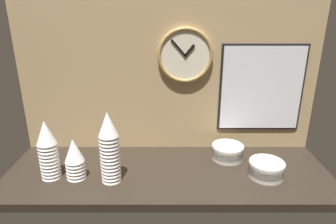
{
  "coord_description": "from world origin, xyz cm",
  "views": [
    {
      "loc": [
        -0.09,
        -131.49,
        79.2
      ],
      "look_at": [
        -0.3,
        4.0,
        29.38
      ],
      "focal_mm": 32.0,
      "sensor_mm": 36.0,
      "label": 1
    }
  ],
  "objects_px": {
    "cup_stack_center_left": "(110,147)",
    "cup_stack_far_left": "(49,150)",
    "bowl_stack_far_right": "(267,168)",
    "menu_board": "(262,89)",
    "cup_stack_left": "(75,159)",
    "bowl_stack_right": "(228,151)",
    "wall_clock": "(186,55)"
  },
  "relations": [
    {
      "from": "wall_clock",
      "to": "menu_board",
      "type": "distance_m",
      "value": 0.45
    },
    {
      "from": "cup_stack_left",
      "to": "cup_stack_center_left",
      "type": "distance_m",
      "value": 0.19
    },
    {
      "from": "bowl_stack_right",
      "to": "cup_stack_far_left",
      "type": "bearing_deg",
      "value": -168.31
    },
    {
      "from": "bowl_stack_right",
      "to": "menu_board",
      "type": "xyz_separation_m",
      "value": [
        0.19,
        0.13,
        0.31
      ]
    },
    {
      "from": "wall_clock",
      "to": "menu_board",
      "type": "xyz_separation_m",
      "value": [
        0.42,
        0.01,
        -0.18
      ]
    },
    {
      "from": "cup_stack_center_left",
      "to": "bowl_stack_far_right",
      "type": "distance_m",
      "value": 0.75
    },
    {
      "from": "cup_stack_far_left",
      "to": "bowl_stack_right",
      "type": "relative_size",
      "value": 1.73
    },
    {
      "from": "cup_stack_left",
      "to": "menu_board",
      "type": "bearing_deg",
      "value": 18.49
    },
    {
      "from": "bowl_stack_far_right",
      "to": "menu_board",
      "type": "height_order",
      "value": "menu_board"
    },
    {
      "from": "cup_stack_center_left",
      "to": "bowl_stack_right",
      "type": "height_order",
      "value": "cup_stack_center_left"
    },
    {
      "from": "cup_stack_far_left",
      "to": "cup_stack_center_left",
      "type": "height_order",
      "value": "cup_stack_center_left"
    },
    {
      "from": "bowl_stack_far_right",
      "to": "bowl_stack_right",
      "type": "bearing_deg",
      "value": 131.22
    },
    {
      "from": "cup_stack_far_left",
      "to": "bowl_stack_far_right",
      "type": "relative_size",
      "value": 1.73
    },
    {
      "from": "cup_stack_far_left",
      "to": "cup_stack_left",
      "type": "xyz_separation_m",
      "value": [
        0.12,
        -0.01,
        -0.04
      ]
    },
    {
      "from": "bowl_stack_far_right",
      "to": "wall_clock",
      "type": "height_order",
      "value": "wall_clock"
    },
    {
      "from": "cup_stack_left",
      "to": "bowl_stack_far_right",
      "type": "xyz_separation_m",
      "value": [
        0.91,
        0.01,
        -0.06
      ]
    },
    {
      "from": "bowl_stack_far_right",
      "to": "menu_board",
      "type": "bearing_deg",
      "value": 83.95
    },
    {
      "from": "cup_stack_left",
      "to": "bowl_stack_right",
      "type": "distance_m",
      "value": 0.78
    },
    {
      "from": "cup_stack_left",
      "to": "cup_stack_center_left",
      "type": "xyz_separation_m",
      "value": [
        0.17,
        -0.02,
        0.07
      ]
    },
    {
      "from": "cup_stack_center_left",
      "to": "bowl_stack_far_right",
      "type": "bearing_deg",
      "value": 2.7
    },
    {
      "from": "wall_clock",
      "to": "bowl_stack_right",
      "type": "bearing_deg",
      "value": -27.47
    },
    {
      "from": "cup_stack_center_left",
      "to": "bowl_stack_right",
      "type": "xyz_separation_m",
      "value": [
        0.59,
        0.21,
        -0.13
      ]
    },
    {
      "from": "cup_stack_center_left",
      "to": "bowl_stack_far_right",
      "type": "xyz_separation_m",
      "value": [
        0.74,
        0.03,
        -0.13
      ]
    },
    {
      "from": "cup_stack_center_left",
      "to": "cup_stack_far_left",
      "type": "bearing_deg",
      "value": 174.52
    },
    {
      "from": "bowl_stack_far_right",
      "to": "wall_clock",
      "type": "bearing_deg",
      "value": 142.45
    },
    {
      "from": "bowl_stack_far_right",
      "to": "cup_stack_center_left",
      "type": "bearing_deg",
      "value": -177.3
    },
    {
      "from": "menu_board",
      "to": "cup_stack_far_left",
      "type": "bearing_deg",
      "value": -163.75
    },
    {
      "from": "cup_stack_left",
      "to": "bowl_stack_far_right",
      "type": "distance_m",
      "value": 0.91
    },
    {
      "from": "cup_stack_left",
      "to": "wall_clock",
      "type": "distance_m",
      "value": 0.75
    },
    {
      "from": "cup_stack_far_left",
      "to": "bowl_stack_far_right",
      "type": "distance_m",
      "value": 1.04
    },
    {
      "from": "cup_stack_far_left",
      "to": "menu_board",
      "type": "distance_m",
      "value": 1.13
    },
    {
      "from": "bowl_stack_far_right",
      "to": "menu_board",
      "type": "distance_m",
      "value": 0.44
    }
  ]
}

